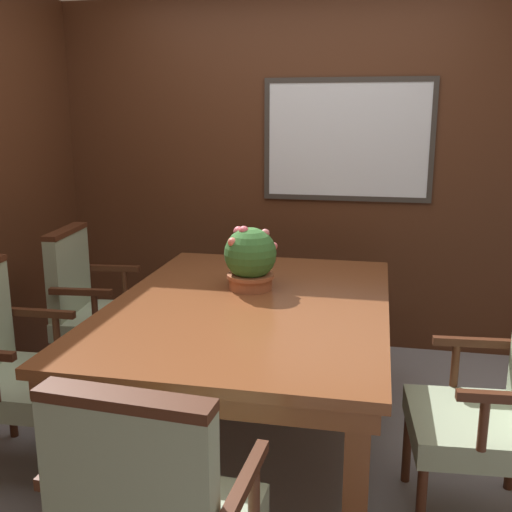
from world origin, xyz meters
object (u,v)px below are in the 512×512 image
(dining_table, at_px, (250,318))
(potted_plant, at_px, (250,258))
(chair_right_near, at_px, (498,403))
(chair_left_near, at_px, (6,362))
(chair_left_far, at_px, (92,303))

(dining_table, xyz_separation_m, potted_plant, (-0.05, 0.23, 0.25))
(chair_right_near, relative_size, chair_left_near, 1.00)
(dining_table, distance_m, chair_left_near, 1.18)
(dining_table, height_order, chair_right_near, chair_right_near)
(chair_right_near, height_order, potted_plant, potted_plant)
(chair_left_near, height_order, chair_left_far, same)
(chair_left_near, bearing_deg, dining_table, -68.42)
(dining_table, relative_size, potted_plant, 5.57)
(dining_table, relative_size, chair_right_near, 1.93)
(chair_left_near, bearing_deg, potted_plant, -57.60)
(chair_left_near, relative_size, potted_plant, 2.88)
(dining_table, xyz_separation_m, chair_left_near, (-1.08, -0.46, -0.13))
(dining_table, bearing_deg, chair_left_far, 157.70)
(chair_right_near, bearing_deg, chair_left_near, -93.37)
(dining_table, height_order, chair_left_near, chair_left_near)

